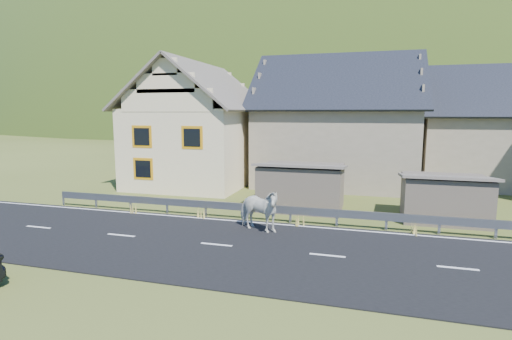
% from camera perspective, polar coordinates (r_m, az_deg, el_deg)
% --- Properties ---
extents(ground, '(160.00, 160.00, 0.00)m').
position_cam_1_polar(ground, '(13.95, 10.15, -12.08)').
color(ground, '#323D13').
rests_on(ground, ground).
extents(road, '(60.00, 7.00, 0.04)m').
position_cam_1_polar(road, '(13.94, 10.15, -12.00)').
color(road, black).
rests_on(road, ground).
extents(lane_markings, '(60.00, 6.60, 0.01)m').
position_cam_1_polar(lane_markings, '(13.93, 10.15, -11.91)').
color(lane_markings, silver).
rests_on(lane_markings, road).
extents(guardrail, '(28.10, 0.09, 0.75)m').
position_cam_1_polar(guardrail, '(17.29, 11.49, -6.15)').
color(guardrail, '#93969B').
rests_on(guardrail, ground).
extents(shed_left, '(4.30, 3.30, 2.40)m').
position_cam_1_polar(shed_left, '(20.15, 6.51, -2.42)').
color(shed_left, '#6C5E4F').
rests_on(shed_left, ground).
extents(shed_right, '(3.80, 2.90, 2.20)m').
position_cam_1_polar(shed_right, '(19.68, 25.30, -3.72)').
color(shed_right, '#6C5E4F').
rests_on(shed_right, ground).
extents(house_cream, '(7.80, 9.80, 8.30)m').
position_cam_1_polar(house_cream, '(27.45, -8.20, 7.23)').
color(house_cream, beige).
rests_on(house_cream, ground).
extents(house_stone_a, '(10.80, 9.80, 8.90)m').
position_cam_1_polar(house_stone_a, '(28.12, 11.60, 7.74)').
color(house_stone_a, gray).
rests_on(house_stone_a, ground).
extents(house_stone_b, '(9.80, 8.80, 8.10)m').
position_cam_1_polar(house_stone_b, '(31.01, 30.74, 6.05)').
color(house_stone_b, gray).
rests_on(house_stone_b, ground).
extents(mountain, '(440.00, 280.00, 260.00)m').
position_cam_1_polar(mountain, '(194.65, 17.06, 0.61)').
color(mountain, '#264012').
rests_on(mountain, ground).
extents(conifer_patch, '(76.00, 50.00, 28.00)m').
position_cam_1_polar(conifer_patch, '(135.29, -8.58, 8.71)').
color(conifer_patch, black).
rests_on(conifer_patch, ground).
extents(horse, '(1.63, 2.31, 1.78)m').
position_cam_1_polar(horse, '(16.15, 0.29, -5.67)').
color(horse, silver).
rests_on(horse, road).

